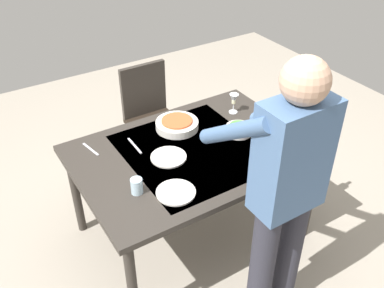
{
  "coord_description": "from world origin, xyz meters",
  "views": [
    {
      "loc": [
        1.22,
        1.95,
        2.4
      ],
      "look_at": [
        0.0,
        0.0,
        0.79
      ],
      "focal_mm": 40.62,
      "sensor_mm": 36.0,
      "label": 1
    }
  ],
  "objects_px": {
    "dinner_plate_near": "(176,192)",
    "wine_glass_right": "(234,100)",
    "water_cup_near_left": "(298,147)",
    "wine_bottle": "(301,129)",
    "person_server": "(284,190)",
    "wine_glass_left": "(274,116)",
    "dinner_plate_far": "(169,157)",
    "serving_bowl_pasta": "(177,124)",
    "dining_table": "(192,159)",
    "water_cup_near_right": "(137,186)",
    "side_bowl_salad": "(238,129)",
    "chair_near": "(150,112)"
  },
  "relations": [
    {
      "from": "dinner_plate_far",
      "to": "water_cup_near_left",
      "type": "bearing_deg",
      "value": 151.41
    },
    {
      "from": "serving_bowl_pasta",
      "to": "wine_bottle",
      "type": "bearing_deg",
      "value": 135.69
    },
    {
      "from": "person_server",
      "to": "side_bowl_salad",
      "type": "height_order",
      "value": "person_server"
    },
    {
      "from": "wine_bottle",
      "to": "dinner_plate_near",
      "type": "height_order",
      "value": "wine_bottle"
    },
    {
      "from": "wine_glass_right",
      "to": "dinner_plate_far",
      "type": "distance_m",
      "value": 0.73
    },
    {
      "from": "water_cup_near_left",
      "to": "water_cup_near_right",
      "type": "height_order",
      "value": "water_cup_near_left"
    },
    {
      "from": "person_server",
      "to": "water_cup_near_right",
      "type": "bearing_deg",
      "value": -48.55
    },
    {
      "from": "person_server",
      "to": "wine_bottle",
      "type": "height_order",
      "value": "person_server"
    },
    {
      "from": "chair_near",
      "to": "dinner_plate_far",
      "type": "bearing_deg",
      "value": 70.31
    },
    {
      "from": "wine_glass_left",
      "to": "dinner_plate_far",
      "type": "relative_size",
      "value": 0.66
    },
    {
      "from": "person_server",
      "to": "serving_bowl_pasta",
      "type": "xyz_separation_m",
      "value": [
        -0.0,
        -1.07,
        -0.19
      ]
    },
    {
      "from": "wine_bottle",
      "to": "serving_bowl_pasta",
      "type": "bearing_deg",
      "value": -44.31
    },
    {
      "from": "serving_bowl_pasta",
      "to": "water_cup_near_right",
      "type": "bearing_deg",
      "value": 40.79
    },
    {
      "from": "chair_near",
      "to": "water_cup_near_left",
      "type": "distance_m",
      "value": 1.39
    },
    {
      "from": "water_cup_near_left",
      "to": "chair_near",
      "type": "bearing_deg",
      "value": -72.62
    },
    {
      "from": "wine_glass_right",
      "to": "dinner_plate_near",
      "type": "distance_m",
      "value": 1.0
    },
    {
      "from": "water_cup_near_right",
      "to": "wine_glass_right",
      "type": "bearing_deg",
      "value": -156.69
    },
    {
      "from": "chair_near",
      "to": "wine_bottle",
      "type": "relative_size",
      "value": 3.07
    },
    {
      "from": "wine_glass_right",
      "to": "side_bowl_salad",
      "type": "distance_m",
      "value": 0.29
    },
    {
      "from": "chair_near",
      "to": "wine_glass_right",
      "type": "xyz_separation_m",
      "value": [
        -0.36,
        0.66,
        0.32
      ]
    },
    {
      "from": "dining_table",
      "to": "water_cup_near_right",
      "type": "relative_size",
      "value": 15.89
    },
    {
      "from": "wine_bottle",
      "to": "dinner_plate_near",
      "type": "bearing_deg",
      "value": 0.29
    },
    {
      "from": "person_server",
      "to": "wine_glass_left",
      "type": "distance_m",
      "value": 0.92
    },
    {
      "from": "dining_table",
      "to": "side_bowl_salad",
      "type": "height_order",
      "value": "side_bowl_salad"
    },
    {
      "from": "chair_near",
      "to": "dinner_plate_far",
      "type": "height_order",
      "value": "chair_near"
    },
    {
      "from": "side_bowl_salad",
      "to": "wine_bottle",
      "type": "bearing_deg",
      "value": 131.69
    },
    {
      "from": "chair_near",
      "to": "dinner_plate_near",
      "type": "xyz_separation_m",
      "value": [
        0.46,
        1.22,
        0.22
      ]
    },
    {
      "from": "person_server",
      "to": "serving_bowl_pasta",
      "type": "relative_size",
      "value": 5.63
    },
    {
      "from": "wine_bottle",
      "to": "dinner_plate_far",
      "type": "bearing_deg",
      "value": -20.85
    },
    {
      "from": "water_cup_near_right",
      "to": "serving_bowl_pasta",
      "type": "bearing_deg",
      "value": -139.21
    },
    {
      "from": "dining_table",
      "to": "water_cup_near_right",
      "type": "height_order",
      "value": "water_cup_near_right"
    },
    {
      "from": "wine_bottle",
      "to": "serving_bowl_pasta",
      "type": "relative_size",
      "value": 0.99
    },
    {
      "from": "water_cup_near_right",
      "to": "side_bowl_salad",
      "type": "distance_m",
      "value": 0.88
    },
    {
      "from": "wine_bottle",
      "to": "dinner_plate_far",
      "type": "distance_m",
      "value": 0.89
    },
    {
      "from": "person_server",
      "to": "wine_glass_right",
      "type": "xyz_separation_m",
      "value": [
        -0.47,
        -1.04,
        -0.11
      ]
    },
    {
      "from": "wine_glass_right",
      "to": "dinner_plate_far",
      "type": "bearing_deg",
      "value": 19.17
    },
    {
      "from": "side_bowl_salad",
      "to": "wine_glass_right",
      "type": "bearing_deg",
      "value": -119.71
    },
    {
      "from": "wine_glass_left",
      "to": "dinner_plate_near",
      "type": "relative_size",
      "value": 0.66
    },
    {
      "from": "side_bowl_salad",
      "to": "water_cup_near_left",
      "type": "bearing_deg",
      "value": 114.94
    },
    {
      "from": "serving_bowl_pasta",
      "to": "wine_glass_left",
      "type": "bearing_deg",
      "value": 147.8
    },
    {
      "from": "serving_bowl_pasta",
      "to": "wine_glass_right",
      "type": "bearing_deg",
      "value": 175.99
    },
    {
      "from": "wine_glass_right",
      "to": "dinner_plate_near",
      "type": "xyz_separation_m",
      "value": [
        0.82,
        0.56,
        -0.1
      ]
    },
    {
      "from": "wine_glass_right",
      "to": "water_cup_near_right",
      "type": "xyz_separation_m",
      "value": [
        1.0,
        0.43,
        -0.06
      ]
    },
    {
      "from": "wine_glass_right",
      "to": "water_cup_near_left",
      "type": "relative_size",
      "value": 1.54
    },
    {
      "from": "water_cup_near_right",
      "to": "chair_near",
      "type": "bearing_deg",
      "value": -120.25
    },
    {
      "from": "dinner_plate_near",
      "to": "wine_glass_right",
      "type": "bearing_deg",
      "value": -145.81
    },
    {
      "from": "dining_table",
      "to": "water_cup_near_left",
      "type": "height_order",
      "value": "water_cup_near_left"
    },
    {
      "from": "wine_glass_left",
      "to": "side_bowl_salad",
      "type": "bearing_deg",
      "value": -18.4
    },
    {
      "from": "wine_bottle",
      "to": "water_cup_near_left",
      "type": "bearing_deg",
      "value": 43.13
    },
    {
      "from": "person_server",
      "to": "wine_glass_left",
      "type": "relative_size",
      "value": 11.19
    }
  ]
}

